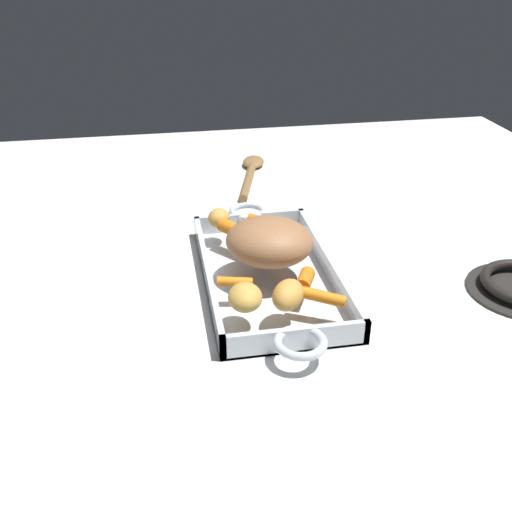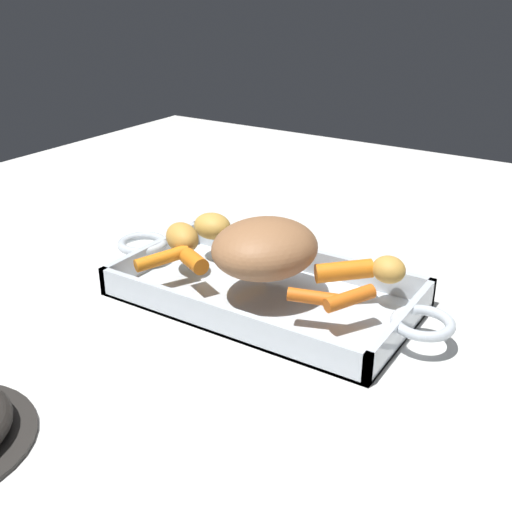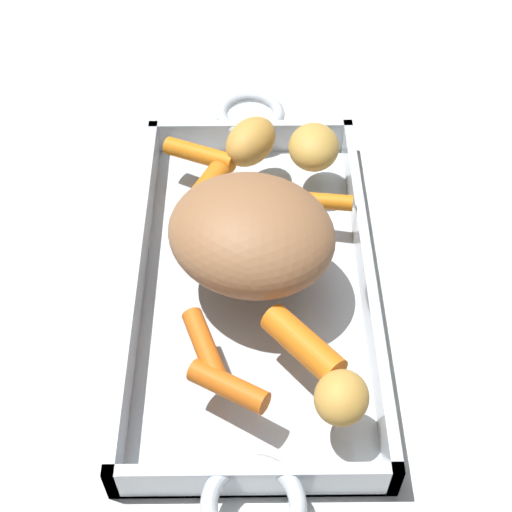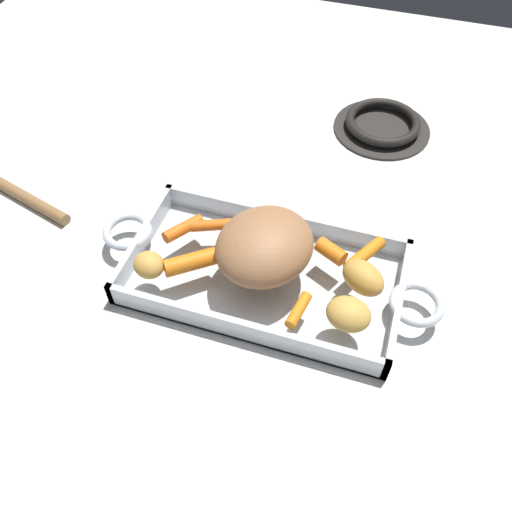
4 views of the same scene
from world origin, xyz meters
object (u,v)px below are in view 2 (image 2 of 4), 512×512
pork_roast (265,249)px  potato_halved (212,226)px  roasting_dish (265,292)px  baby_carrot_center_right (350,298)px  baby_carrot_southwest (162,258)px  baby_carrot_short (313,297)px  potato_near_roast (182,238)px  baby_carrot_northeast (250,241)px  baby_carrot_northwest (344,271)px  potato_whole (389,270)px  baby_carrot_long (194,261)px

pork_roast → potato_halved: bearing=-26.0°
roasting_dish → baby_carrot_center_right: (-0.12, 0.02, 0.03)m
baby_carrot_southwest → roasting_dish: bearing=-159.1°
pork_roast → baby_carrot_short: 0.10m
roasting_dish → baby_carrot_southwest: baby_carrot_southwest is taller
baby_carrot_southwest → potato_near_roast: potato_near_roast is taller
baby_carrot_short → baby_carrot_southwest: bearing=3.2°
pork_roast → potato_halved: (0.13, -0.06, -0.02)m
baby_carrot_northeast → baby_carrot_short: 0.18m
baby_carrot_northwest → baby_carrot_northeast: (0.15, -0.03, -0.00)m
pork_roast → baby_carrot_center_right: bearing=173.4°
baby_carrot_center_right → baby_carrot_northeast: 0.21m
potato_whole → potato_near_roast: size_ratio=0.70×
baby_carrot_northeast → potato_whole: bearing=179.4°
baby_carrot_northwest → baby_carrot_northeast: bearing=-9.7°
roasting_dish → potato_whole: (-0.14, -0.06, 0.04)m
baby_carrot_northwest → baby_carrot_long: size_ratio=1.71×
baby_carrot_center_right → baby_carrot_northeast: (0.19, -0.08, -0.00)m
baby_carrot_center_right → baby_carrot_short: size_ratio=1.03×
baby_carrot_long → potato_halved: size_ratio=0.74×
baby_carrot_long → potato_near_roast: bearing=-36.6°
pork_roast → potato_whole: bearing=-154.5°
baby_carrot_northeast → potato_halved: (0.06, 0.01, 0.01)m
baby_carrot_northeast → baby_carrot_short: (-0.15, 0.10, 0.00)m
pork_roast → potato_whole: (-0.14, -0.07, -0.02)m
baby_carrot_northwest → baby_carrot_northeast: 0.16m
baby_carrot_northeast → baby_carrot_center_right: bearing=156.6°
baby_carrot_northeast → roasting_dish: bearing=134.9°
pork_roast → baby_carrot_southwest: pork_roast is taller
baby_carrot_northeast → potato_near_roast: (0.07, 0.07, 0.01)m
baby_carrot_long → baby_carrot_northeast: baby_carrot_long is taller
baby_carrot_northeast → potato_near_roast: potato_near_roast is taller
pork_roast → baby_carrot_long: pork_roast is taller
potato_whole → potato_halved: 0.26m
roasting_dish → potato_near_roast: potato_near_roast is taller
baby_carrot_northwest → baby_carrot_long: 0.19m
baby_carrot_center_right → potato_whole: size_ratio=1.46×
baby_carrot_short → potato_halved: bearing=-24.1°
baby_carrot_northwest → baby_carrot_short: (0.00, 0.07, -0.00)m
baby_carrot_southwest → potato_halved: bearing=-91.0°
baby_carrot_southwest → baby_carrot_northeast: size_ratio=1.38×
roasting_dish → baby_carrot_southwest: (0.13, 0.05, 0.03)m
baby_carrot_center_right → baby_carrot_northeast: baby_carrot_center_right is taller
baby_carrot_northeast → potato_halved: 0.06m
baby_carrot_southwest → baby_carrot_short: 0.21m
pork_roast → baby_carrot_southwest: bearing=19.3°
baby_carrot_northwest → baby_carrot_long: (0.17, 0.08, -0.00)m
baby_carrot_short → baby_carrot_center_right: bearing=-152.4°
pork_roast → potato_halved: pork_roast is taller
baby_carrot_long → potato_near_roast: potato_near_roast is taller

